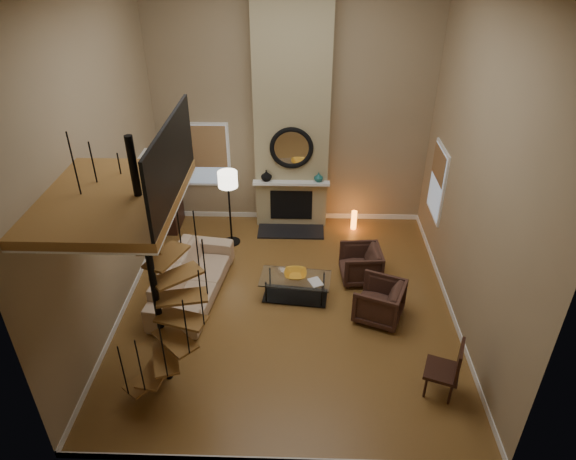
{
  "coord_description": "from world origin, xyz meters",
  "views": [
    {
      "loc": [
        0.24,
        -7.4,
        6.23
      ],
      "look_at": [
        0.0,
        0.4,
        1.4
      ],
      "focal_mm": 32.04,
      "sensor_mm": 36.0,
      "label": 1
    }
  ],
  "objects_px": {
    "armchair_far": "(383,302)",
    "floor_lamp": "(228,185)",
    "sofa": "(192,277)",
    "accent_lamp": "(354,220)",
    "coffee_table": "(295,285)",
    "side_chair": "(449,368)",
    "armchair_near": "(364,264)",
    "hutch": "(168,190)"
  },
  "relations": [
    {
      "from": "accent_lamp",
      "to": "side_chair",
      "type": "xyz_separation_m",
      "value": [
        1.0,
        -4.73,
        0.28
      ]
    },
    {
      "from": "armchair_far",
      "to": "accent_lamp",
      "type": "distance_m",
      "value": 3.05
    },
    {
      "from": "sofa",
      "to": "armchair_far",
      "type": "distance_m",
      "value": 3.56
    },
    {
      "from": "sofa",
      "to": "coffee_table",
      "type": "height_order",
      "value": "sofa"
    },
    {
      "from": "side_chair",
      "to": "coffee_table",
      "type": "bearing_deg",
      "value": 135.88
    },
    {
      "from": "sofa",
      "to": "floor_lamp",
      "type": "bearing_deg",
      "value": -7.54
    },
    {
      "from": "armchair_near",
      "to": "coffee_table",
      "type": "bearing_deg",
      "value": -69.63
    },
    {
      "from": "side_chair",
      "to": "floor_lamp",
      "type": "bearing_deg",
      "value": 132.38
    },
    {
      "from": "sofa",
      "to": "floor_lamp",
      "type": "xyz_separation_m",
      "value": [
        0.51,
        1.84,
        1.02
      ]
    },
    {
      "from": "armchair_near",
      "to": "floor_lamp",
      "type": "xyz_separation_m",
      "value": [
        -2.78,
        1.25,
        1.06
      ]
    },
    {
      "from": "hutch",
      "to": "armchair_near",
      "type": "bearing_deg",
      "value": -24.06
    },
    {
      "from": "hutch",
      "to": "sofa",
      "type": "relative_size",
      "value": 0.77
    },
    {
      "from": "floor_lamp",
      "to": "hutch",
      "type": "bearing_deg",
      "value": 156.12
    },
    {
      "from": "armchair_far",
      "to": "floor_lamp",
      "type": "xyz_separation_m",
      "value": [
        -3.01,
        2.41,
        1.06
      ]
    },
    {
      "from": "hutch",
      "to": "side_chair",
      "type": "xyz_separation_m",
      "value": [
        5.2,
        -4.75,
        -0.42
      ]
    },
    {
      "from": "hutch",
      "to": "coffee_table",
      "type": "bearing_deg",
      "value": -40.89
    },
    {
      "from": "coffee_table",
      "to": "hutch",
      "type": "bearing_deg",
      "value": 139.11
    },
    {
      "from": "accent_lamp",
      "to": "sofa",
      "type": "bearing_deg",
      "value": -142.72
    },
    {
      "from": "coffee_table",
      "to": "sofa",
      "type": "bearing_deg",
      "value": 179.13
    },
    {
      "from": "armchair_far",
      "to": "side_chair",
      "type": "bearing_deg",
      "value": 44.87
    },
    {
      "from": "floor_lamp",
      "to": "side_chair",
      "type": "distance_m",
      "value": 5.62
    },
    {
      "from": "floor_lamp",
      "to": "coffee_table",
      "type": "bearing_deg",
      "value": -52.38
    },
    {
      "from": "armchair_far",
      "to": "coffee_table",
      "type": "bearing_deg",
      "value": -87.53
    },
    {
      "from": "armchair_near",
      "to": "accent_lamp",
      "type": "bearing_deg",
      "value": 176.94
    },
    {
      "from": "armchair_far",
      "to": "floor_lamp",
      "type": "distance_m",
      "value": 4.0
    },
    {
      "from": "sofa",
      "to": "armchair_near",
      "type": "height_order",
      "value": "sofa"
    },
    {
      "from": "coffee_table",
      "to": "accent_lamp",
      "type": "relative_size",
      "value": 3.04
    },
    {
      "from": "hutch",
      "to": "armchair_far",
      "type": "xyz_separation_m",
      "value": [
        4.47,
        -3.06,
        -0.6
      ]
    },
    {
      "from": "coffee_table",
      "to": "side_chair",
      "type": "height_order",
      "value": "side_chair"
    },
    {
      "from": "sofa",
      "to": "armchair_near",
      "type": "distance_m",
      "value": 3.34
    },
    {
      "from": "armchair_near",
      "to": "armchair_far",
      "type": "distance_m",
      "value": 1.18
    },
    {
      "from": "armchair_far",
      "to": "armchair_near",
      "type": "bearing_deg",
      "value": -147.43
    },
    {
      "from": "coffee_table",
      "to": "armchair_far",
      "type": "bearing_deg",
      "value": -19.03
    },
    {
      "from": "hutch",
      "to": "coffee_table",
      "type": "height_order",
      "value": "hutch"
    },
    {
      "from": "floor_lamp",
      "to": "armchair_far",
      "type": "bearing_deg",
      "value": -38.68
    },
    {
      "from": "armchair_near",
      "to": "armchair_far",
      "type": "xyz_separation_m",
      "value": [
        0.23,
        -1.16,
        0.0
      ]
    },
    {
      "from": "sofa",
      "to": "accent_lamp",
      "type": "bearing_deg",
      "value": -44.81
    },
    {
      "from": "accent_lamp",
      "to": "side_chair",
      "type": "height_order",
      "value": "side_chair"
    },
    {
      "from": "coffee_table",
      "to": "floor_lamp",
      "type": "bearing_deg",
      "value": 127.62
    },
    {
      "from": "armchair_far",
      "to": "accent_lamp",
      "type": "height_order",
      "value": "armchair_far"
    },
    {
      "from": "armchair_near",
      "to": "armchair_far",
      "type": "height_order",
      "value": "armchair_far"
    },
    {
      "from": "hutch",
      "to": "armchair_far",
      "type": "relative_size",
      "value": 2.34
    }
  ]
}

